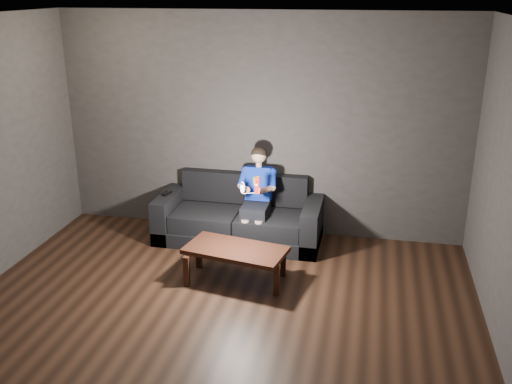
# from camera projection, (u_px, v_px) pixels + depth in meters

# --- Properties ---
(floor) EXTENTS (5.00, 5.00, 0.00)m
(floor) POSITION_uv_depth(u_px,v_px,m) (204.00, 339.00, 5.05)
(floor) COLOR black
(floor) RESTS_ON ground
(back_wall) EXTENTS (5.00, 0.04, 2.70)m
(back_wall) POSITION_uv_depth(u_px,v_px,m) (260.00, 126.00, 6.89)
(back_wall) COLOR #35322F
(back_wall) RESTS_ON ground
(ceiling) EXTENTS (5.00, 5.00, 0.02)m
(ceiling) POSITION_uv_depth(u_px,v_px,m) (192.00, 22.00, 4.13)
(ceiling) COLOR silver
(ceiling) RESTS_ON back_wall
(sofa) EXTENTS (1.98, 0.86, 0.77)m
(sofa) POSITION_uv_depth(u_px,v_px,m) (240.00, 220.00, 6.98)
(sofa) COLOR black
(sofa) RESTS_ON floor
(child) EXTENTS (0.45, 0.56, 1.11)m
(child) POSITION_uv_depth(u_px,v_px,m) (257.00, 189.00, 6.75)
(child) COLOR black
(child) RESTS_ON sofa
(wii_remote_red) EXTENTS (0.05, 0.07, 0.18)m
(wii_remote_red) POSITION_uv_depth(u_px,v_px,m) (257.00, 186.00, 6.27)
(wii_remote_red) COLOR #BF0F08
(wii_remote_red) RESTS_ON child
(nunchuk_white) EXTENTS (0.07, 0.10, 0.14)m
(nunchuk_white) POSITION_uv_depth(u_px,v_px,m) (243.00, 188.00, 6.31)
(nunchuk_white) COLOR white
(nunchuk_white) RESTS_ON child
(wii_remote_black) EXTENTS (0.07, 0.17, 0.03)m
(wii_remote_black) POSITION_uv_depth(u_px,v_px,m) (167.00, 193.00, 6.98)
(wii_remote_black) COLOR black
(wii_remote_black) RESTS_ON sofa
(coffee_table) EXTENTS (1.12, 0.70, 0.38)m
(coffee_table) POSITION_uv_depth(u_px,v_px,m) (236.00, 252.00, 5.95)
(coffee_table) COLOR black
(coffee_table) RESTS_ON floor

